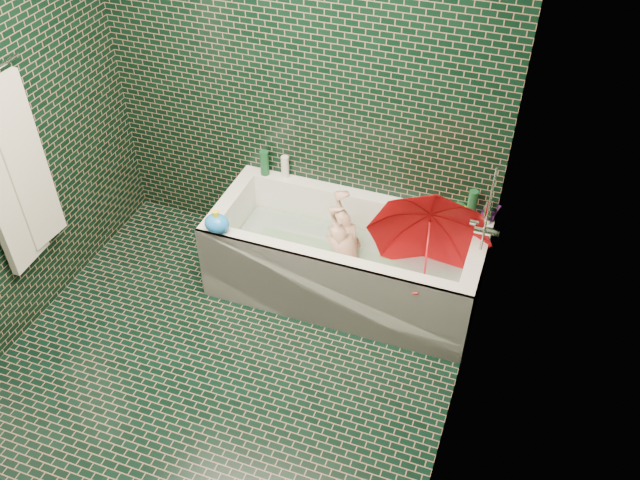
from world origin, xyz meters
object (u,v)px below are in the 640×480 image
(bathtub, at_px, (345,266))
(umbrella, at_px, (427,251))
(bath_toy, at_px, (217,223))
(rubber_duck, at_px, (460,212))
(child, at_px, (349,257))

(bathtub, relative_size, umbrella, 2.43)
(bathtub, bearing_deg, bath_toy, -155.62)
(rubber_duck, xyz_separation_m, bath_toy, (-1.35, -0.64, 0.02))
(bathtub, distance_m, umbrella, 0.63)
(umbrella, xyz_separation_m, rubber_duck, (0.11, 0.38, 0.04))
(umbrella, distance_m, rubber_duck, 0.40)
(rubber_duck, bearing_deg, umbrella, -85.91)
(umbrella, relative_size, rubber_duck, 5.85)
(bathtub, bearing_deg, umbrella, -6.86)
(rubber_duck, bearing_deg, bath_toy, -133.89)
(child, bearing_deg, umbrella, 81.61)
(child, height_order, rubber_duck, rubber_duck)
(bathtub, height_order, bath_toy, bath_toy)
(umbrella, bearing_deg, bathtub, 167.78)
(child, height_order, umbrella, umbrella)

